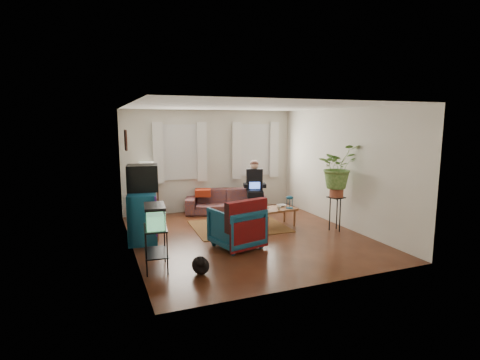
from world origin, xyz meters
name	(u,v)px	position (x,y,z in m)	size (l,w,h in m)	color
floor	(247,236)	(0.00, 0.00, 0.00)	(4.50, 5.00, 0.01)	#4F2B14
ceiling	(248,106)	(0.00, 0.00, 2.60)	(4.50, 5.00, 0.01)	white
wall_back	(210,161)	(0.00, 2.50, 1.30)	(4.50, 0.01, 2.60)	silver
wall_front	(318,196)	(0.00, -2.50, 1.30)	(4.50, 0.01, 2.60)	silver
wall_left	(130,179)	(-2.25, 0.00, 1.30)	(0.01, 5.00, 2.60)	silver
wall_right	(341,168)	(2.25, 0.00, 1.30)	(0.01, 5.00, 2.60)	silver
window_left	(180,152)	(-0.80, 2.48, 1.55)	(1.08, 0.04, 1.38)	white
window_right	(255,150)	(1.25, 2.48, 1.55)	(1.08, 0.04, 1.38)	white
curtains_left	(181,152)	(-0.80, 2.40, 1.55)	(1.36, 0.06, 1.50)	white
curtains_right	(256,150)	(1.25, 2.40, 1.55)	(1.36, 0.06, 1.50)	white
picture_frame	(126,140)	(-2.21, 0.85, 1.95)	(0.04, 0.32, 0.40)	#3D2616
area_rug	(239,226)	(0.09, 0.71, 0.01)	(2.00, 1.60, 0.01)	brown
sofa	(226,197)	(0.27, 2.05, 0.40)	(2.03, 0.80, 0.79)	brown
seated_person	(255,189)	(0.96, 1.82, 0.60)	(0.51, 0.62, 1.21)	black
side_table	(148,202)	(-1.65, 2.38, 0.36)	(0.49, 0.49, 0.71)	#3A2916
table_lamp	(147,176)	(-1.65, 2.38, 1.01)	(0.37, 0.37, 0.65)	white
dresser	(143,215)	(-1.99, 0.58, 0.48)	(0.53, 1.07, 0.96)	#136272
crt_tv	(143,178)	(-1.95, 0.68, 1.22)	(0.59, 0.53, 0.51)	black
aquarium_stand	(156,248)	(-2.00, -1.07, 0.34)	(0.34, 0.61, 0.69)	black
aquarium	(155,216)	(-2.00, -1.07, 0.87)	(0.31, 0.56, 0.36)	#7FD899
black_cat	(200,264)	(-1.41, -1.51, 0.17)	(0.26, 0.40, 0.34)	black
armchair	(237,225)	(-0.44, -0.53, 0.42)	(0.81, 0.76, 0.83)	#105F64
serape_throw	(247,220)	(-0.36, -0.84, 0.59)	(0.84, 0.19, 0.69)	#9E0A0A
coffee_table	(273,217)	(0.81, 0.45, 0.20)	(0.98, 0.54, 0.41)	brown
cup_a	(267,208)	(0.60, 0.34, 0.45)	(0.11, 0.11, 0.09)	white
cup_b	(279,208)	(0.87, 0.29, 0.45)	(0.09, 0.09, 0.08)	beige
bowl	(281,205)	(1.07, 0.56, 0.43)	(0.19, 0.19, 0.05)	white
snack_tray	(260,208)	(0.53, 0.56, 0.42)	(0.30, 0.30, 0.04)	#B21414
birdcage	(290,202)	(1.16, 0.34, 0.55)	(0.16, 0.16, 0.29)	#115B6B
plant_stand	(336,214)	(1.91, -0.32, 0.37)	(0.31, 0.31, 0.73)	black
potted_plant	(337,173)	(1.91, -0.32, 1.24)	(0.84, 0.72, 0.93)	#599947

